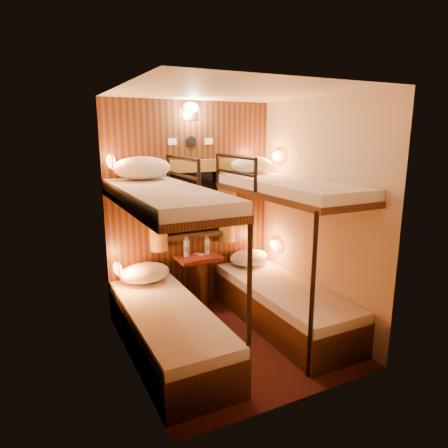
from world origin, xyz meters
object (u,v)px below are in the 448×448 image
bunk_right (283,276)px  bottle_right (207,247)px  bottle_left (187,248)px  table (199,275)px  bunk_left (167,298)px

bunk_right → bottle_right: bunk_right is taller
bunk_right → bottle_left: bearing=133.0°
table → bottle_left: bearing=158.4°
bunk_left → bottle_left: (0.52, 0.83, 0.19)m
table → bottle_right: 0.35m
table → bottle_left: size_ratio=2.79×
bunk_left → bottle_right: size_ratio=8.92×
bottle_left → bottle_right: bottle_left is taller
bunk_left → table: (0.65, 0.78, -0.14)m
bunk_left → bunk_right: (1.30, 0.00, 0.00)m
bunk_right → bottle_right: bearing=122.8°
bunk_right → table: size_ratio=2.90×
bunk_left → bottle_right: 1.13m
bunk_right → bottle_left: (-0.77, 0.83, 0.19)m
bunk_left → bottle_right: bunk_left is taller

